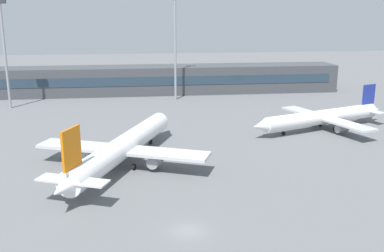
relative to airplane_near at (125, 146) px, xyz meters
The scene contains 6 objects.
ground_plane 16.54m from the airplane_near, 59.37° to the left, with size 400.00×400.00×0.00m, color slate.
terminal_building 70.65m from the airplane_near, 83.29° to the left, with size 121.95×12.13×9.00m.
airplane_near is the anchor object (origin of this frame).
airplane_mid 48.02m from the airplane_near, 22.60° to the left, with size 36.61×26.21×9.41m.
floodlight_tower_west 63.06m from the airplane_near, 122.53° to the left, with size 3.20×0.80×29.67m.
floodlight_tower_east 62.03m from the airplane_near, 76.27° to the left, with size 3.20×0.80×31.03m.
Camera 1 is at (-5.76, -49.59, 26.47)m, focal length 41.38 mm.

